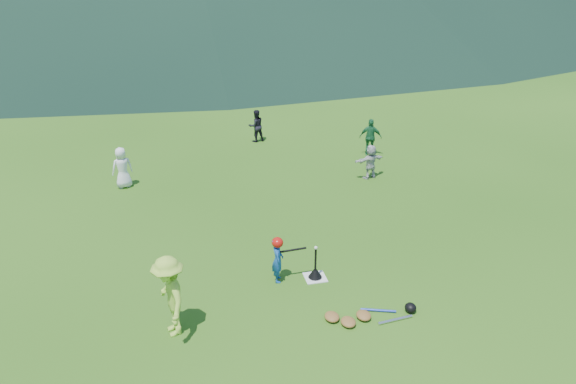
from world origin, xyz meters
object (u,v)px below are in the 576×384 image
at_px(fielder_c, 371,137).
at_px(batting_tee, 315,273).
at_px(fielder_a, 122,168).
at_px(fielder_b, 256,126).
at_px(batter_child, 278,260).
at_px(fielder_d, 371,162).
at_px(home_plate, 315,277).
at_px(adult_coach, 170,296).
at_px(equipment_pile, 364,316).

distance_m(fielder_c, batting_tee, 7.70).
bearing_deg(batting_tee, fielder_a, 124.77).
bearing_deg(fielder_b, batter_child, 71.03).
bearing_deg(batting_tee, fielder_d, 57.55).
relative_size(home_plate, adult_coach, 0.29).
distance_m(adult_coach, fielder_b, 10.59).
bearing_deg(batter_child, adult_coach, 128.09).
height_order(batter_child, adult_coach, adult_coach).
xyz_separation_m(batting_tee, equipment_pile, (0.52, -1.56, -0.06)).
xyz_separation_m(batter_child, fielder_c, (4.58, 6.59, 0.12)).
bearing_deg(fielder_c, fielder_a, 29.55).
bearing_deg(fielder_d, batting_tee, 43.53).
relative_size(adult_coach, fielder_d, 1.51).
relative_size(fielder_b, equipment_pile, 0.64).
height_order(fielder_c, batting_tee, fielder_c).
relative_size(batter_child, fielder_d, 0.95).
distance_m(adult_coach, batting_tee, 3.30).
bearing_deg(equipment_pile, fielder_a, 121.73).
distance_m(home_plate, batting_tee, 0.12).
relative_size(home_plate, batting_tee, 0.66).
xyz_separation_m(fielder_b, fielder_d, (2.71, -4.05, -0.05)).
bearing_deg(fielder_b, equipment_pile, 79.38).
distance_m(home_plate, adult_coach, 3.33).
bearing_deg(adult_coach, fielder_b, 150.69).
distance_m(batter_child, batting_tee, 0.88).
distance_m(fielder_d, equipment_pile, 6.92).
relative_size(batter_child, fielder_a, 0.83).
height_order(batter_child, fielder_a, fielder_a).
bearing_deg(batting_tee, equipment_pile, -71.63).
relative_size(fielder_a, batting_tee, 1.76).
height_order(home_plate, batter_child, batter_child).
xyz_separation_m(adult_coach, equipment_pile, (3.55, -0.44, -0.72)).
bearing_deg(fielder_d, adult_coach, 30.33).
relative_size(fielder_a, fielder_d, 1.14).
height_order(adult_coach, fielder_b, adult_coach).
relative_size(batter_child, equipment_pile, 0.55).
relative_size(home_plate, equipment_pile, 0.25).
height_order(home_plate, adult_coach, adult_coach).
bearing_deg(batter_child, fielder_a, 39.01).
bearing_deg(fielder_a, batter_child, 104.12).
xyz_separation_m(home_plate, batter_child, (-0.79, 0.10, 0.49)).
bearing_deg(fielder_c, adult_coach, 72.53).
xyz_separation_m(fielder_a, fielder_d, (7.16, -1.02, -0.08)).
bearing_deg(adult_coach, home_plate, 99.82).
xyz_separation_m(home_plate, fielder_d, (3.08, 4.85, 0.51)).
xyz_separation_m(adult_coach, fielder_d, (6.11, 5.98, -0.27)).
bearing_deg(home_plate, fielder_d, 57.55).
height_order(fielder_d, batting_tee, fielder_d).
distance_m(batter_child, fielder_b, 8.88).
distance_m(fielder_c, equipment_pile, 8.89).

